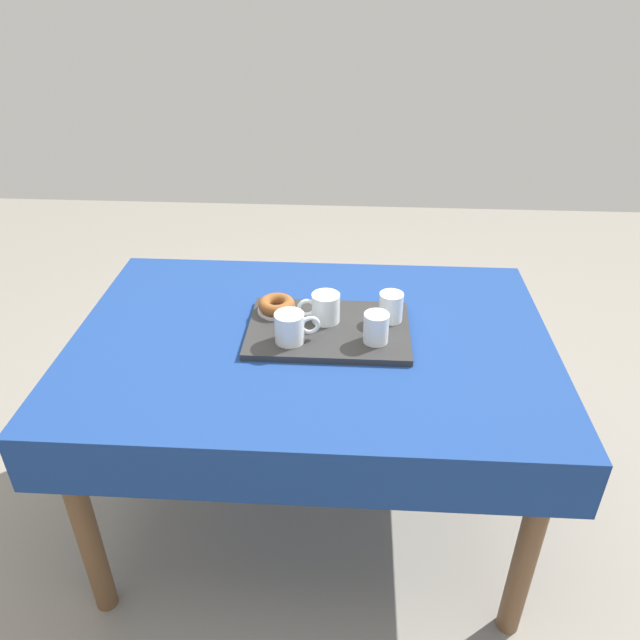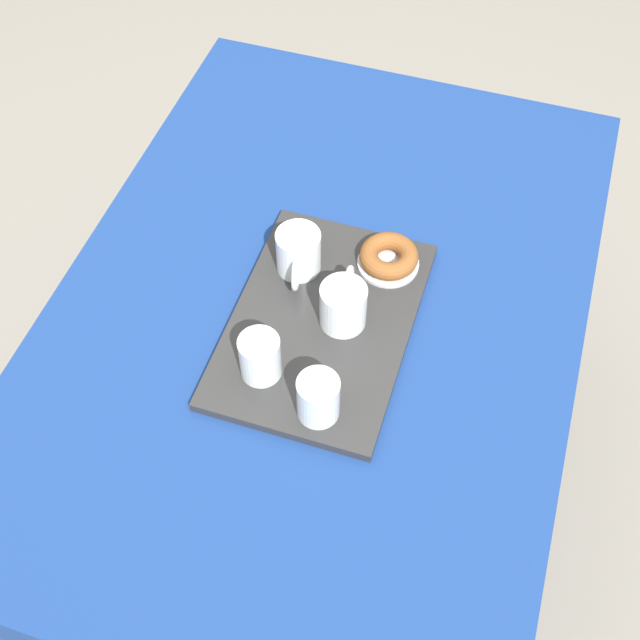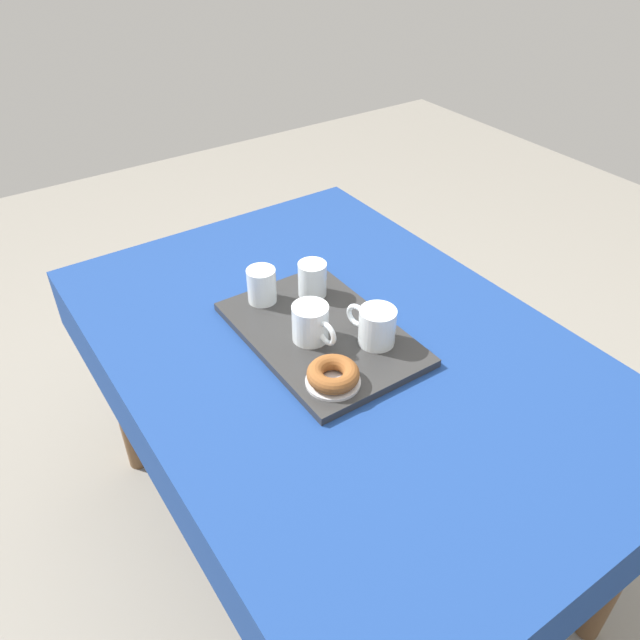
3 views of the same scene
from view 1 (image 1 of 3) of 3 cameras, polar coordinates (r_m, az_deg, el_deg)
The scene contains 9 objects.
ground_plane at distance 2.27m, azimuth -0.67°, elevation -17.55°, with size 6.00×6.00×0.00m, color gray.
dining_table at distance 1.82m, azimuth -0.79°, elevation -4.06°, with size 1.39×0.96×0.75m.
serving_tray at distance 1.78m, azimuth 0.82°, elevation -0.92°, with size 0.47×0.32×0.02m, color #2D2D2D.
tea_mug_left at distance 1.78m, azimuth 0.47°, elevation 1.09°, with size 0.13×0.08×0.09m.
tea_mug_right at distance 1.69m, azimuth -2.81°, elevation -0.79°, with size 0.13×0.08×0.09m.
water_glass_near at distance 1.70m, azimuth 5.29°, elevation -0.85°, with size 0.07×0.07×0.09m.
water_glass_far at distance 1.80m, azimuth 6.67°, elevation 1.09°, with size 0.07×0.07×0.09m.
donut_plate_left at distance 1.85m, azimuth -4.08°, elevation 0.91°, with size 0.12×0.12×0.01m, color silver.
sugar_donut_left at distance 1.84m, azimuth -4.11°, elevation 1.47°, with size 0.11×0.11×0.04m, color brown.
Camera 1 is at (0.11, -1.48, 1.71)m, focal length 34.04 mm.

